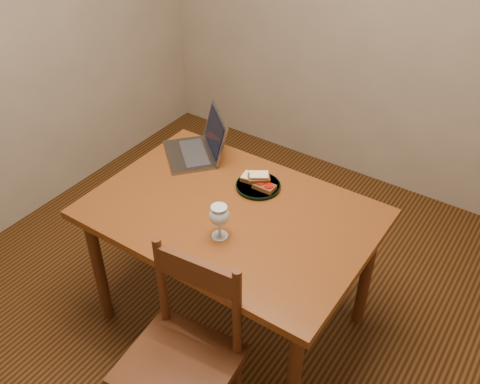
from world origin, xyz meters
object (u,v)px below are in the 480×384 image
Objects in this scene: table at (231,225)px; milk_glass at (219,222)px; chair at (182,352)px; laptop at (201,144)px; plate at (258,186)px.

milk_glass is (0.06, -0.17, 0.17)m from table.
table is 2.73× the size of chair.
laptop is at bearing 143.17° from table.
milk_glass reaches higher than plate.
laptop reaches higher than table.
plate is (-0.17, 0.83, 0.24)m from chair.
table is at bearing 4.37° from laptop.
chair is at bearing -73.42° from table.
laptop reaches higher than plate.
plate is 1.31× the size of milk_glass.
chair is 1.09× the size of laptop.
table is 0.25m from milk_glass.
laptop is (-0.40, 0.30, 0.15)m from table.
laptop is (-0.58, 0.91, 0.30)m from chair.
table is 0.53m from laptop.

